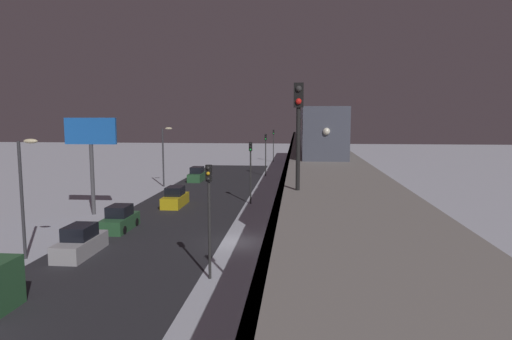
{
  "coord_description": "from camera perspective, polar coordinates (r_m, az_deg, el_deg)",
  "views": [
    {
      "loc": [
        -4.72,
        31.45,
        9.01
      ],
      "look_at": [
        0.28,
        -22.69,
        2.56
      ],
      "focal_mm": 31.73,
      "sensor_mm": 36.0,
      "label": 1
    }
  ],
  "objects": [
    {
      "name": "traffic_light_far",
      "position": [
        68.19,
        1.23,
        2.71
      ],
      "size": [
        0.32,
        0.44,
        6.4
      ],
      "color": "#2D2D2D",
      "rests_on": "ground_plane"
    },
    {
      "name": "sedan_silver",
      "position": [
        32.07,
        -21.27,
        -8.55
      ],
      "size": [
        1.8,
        4.66,
        1.97
      ],
      "color": "#B2B2B7",
      "rests_on": "ground_plane"
    },
    {
      "name": "street_lamp_far",
      "position": [
        59.1,
        -11.44,
        2.56
      ],
      "size": [
        1.35,
        0.44,
        7.65
      ],
      "color": "#38383D",
      "rests_on": "ground_plane"
    },
    {
      "name": "traffic_light_near",
      "position": [
        24.95,
        -5.94,
        -4.4
      ],
      "size": [
        0.32,
        0.44,
        6.4
      ],
      "color": "#2D2D2D",
      "rests_on": "ground_plane"
    },
    {
      "name": "ground_plane",
      "position": [
        33.05,
        -3.17,
        -9.07
      ],
      "size": [
        240.0,
        240.0,
        0.0
      ],
      "primitive_type": "plane",
      "color": "silver"
    },
    {
      "name": "traffic_light_mid",
      "position": [
        46.43,
        -0.69,
        0.81
      ],
      "size": [
        0.32,
        0.44,
        6.4
      ],
      "color": "#2D2D2D",
      "rests_on": "ground_plane"
    },
    {
      "name": "traffic_light_distant",
      "position": [
        90.03,
        2.22,
        3.69
      ],
      "size": [
        0.32,
        0.44,
        6.4
      ],
      "color": "#2D2D2D",
      "rests_on": "ground_plane"
    },
    {
      "name": "sedan_yellow",
      "position": [
        46.53,
        -10.16,
        -3.51
      ],
      "size": [
        1.8,
        4.59,
        1.97
      ],
      "color": "gold",
      "rests_on": "ground_plane"
    },
    {
      "name": "avenue_asphalt",
      "position": [
        34.48,
        -13.51,
        -8.57
      ],
      "size": [
        11.0,
        102.1,
        0.01
      ],
      "primitive_type": "cube",
      "color": "#28282D",
      "rests_on": "ground_plane"
    },
    {
      "name": "rail_signal",
      "position": [
        16.92,
        5.36,
        6.59
      ],
      "size": [
        0.36,
        0.41,
        4.0
      ],
      "color": "black",
      "rests_on": "elevated_railway"
    },
    {
      "name": "street_lamp_near",
      "position": [
        31.71,
        -27.16,
        -1.59
      ],
      "size": [
        1.35,
        0.44,
        7.65
      ],
      "color": "#38383D",
      "rests_on": "ground_plane"
    },
    {
      "name": "sedan_green_2",
      "position": [
        64.27,
        -7.44,
        -0.64
      ],
      "size": [
        1.8,
        4.75,
        1.97
      ],
      "color": "#2D6038",
      "rests_on": "ground_plane"
    },
    {
      "name": "sedan_green",
      "position": [
        37.91,
        -16.8,
        -6.06
      ],
      "size": [
        1.91,
        4.31,
        1.97
      ],
      "color": "#2D6038",
      "rests_on": "ground_plane"
    },
    {
      "name": "commercial_billboard",
      "position": [
        43.83,
        -20.11,
        3.5
      ],
      "size": [
        4.8,
        0.36,
        8.9
      ],
      "color": "#4C4C51",
      "rests_on": "ground_plane"
    },
    {
      "name": "subway_train",
      "position": [
        64.89,
        6.85,
        5.84
      ],
      "size": [
        2.94,
        74.07,
        3.4
      ],
      "color": "#4C5160",
      "rests_on": "elevated_railway"
    },
    {
      "name": "elevated_railway",
      "position": [
        31.7,
        8.23,
        0.11
      ],
      "size": [
        5.0,
        102.1,
        6.24
      ],
      "color": "gray",
      "rests_on": "ground_plane"
    }
  ]
}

